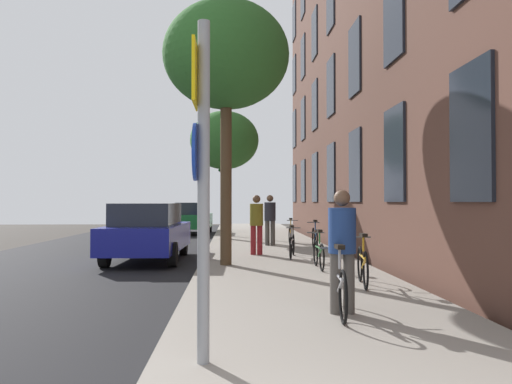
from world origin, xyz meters
TOP-DOWN VIEW (x-y plane):
  - ground_plane at (-2.40, 15.00)m, footprint 41.80×41.80m
  - road_asphalt at (-4.50, 15.00)m, footprint 7.00×38.00m
  - sidewalk at (1.10, 15.00)m, footprint 4.20×38.00m
  - sign_post at (-0.48, 3.05)m, footprint 0.16×0.60m
  - traffic_light at (-0.55, 21.23)m, footprint 0.43×0.24m
  - tree_near at (-0.33, 10.60)m, footprint 3.13×3.13m
  - tree_far at (-0.50, 19.40)m, footprint 2.90×2.90m
  - bicycle_0 at (1.27, 4.99)m, footprint 0.42×1.69m
  - bicycle_1 at (2.24, 7.39)m, footprint 0.43×1.64m
  - bicycle_2 at (1.83, 9.79)m, footprint 0.42×1.62m
  - bicycle_3 at (1.50, 12.19)m, footprint 0.49×1.67m
  - bicycle_4 at (2.54, 14.59)m, footprint 0.42×1.75m
  - bicycle_5 at (2.04, 16.99)m, footprint 0.50×1.59m
  - pedestrian_0 at (1.35, 5.10)m, footprint 0.49×0.49m
  - pedestrian_1 at (0.54, 12.94)m, footprint 0.46×0.46m
  - pedestrian_2 at (1.18, 16.08)m, footprint 0.56×0.56m
  - car_0 at (-2.55, 12.43)m, footprint 2.01×4.50m
  - car_1 at (-2.22, 24.48)m, footprint 1.89×4.25m

SIDE VIEW (x-z plane):
  - ground_plane at x=-2.40m, z-range 0.00..0.00m
  - road_asphalt at x=-4.50m, z-range 0.00..0.01m
  - sidewalk at x=1.10m, z-range 0.00..0.12m
  - bicycle_3 at x=1.50m, z-range 0.02..0.92m
  - bicycle_2 at x=1.83m, z-range 0.02..0.93m
  - bicycle_5 at x=2.04m, z-range 0.02..0.96m
  - bicycle_4 at x=2.54m, z-range 0.01..0.98m
  - bicycle_1 at x=2.24m, z-range 0.01..0.99m
  - bicycle_0 at x=1.27m, z-range 0.01..1.00m
  - car_1 at x=-2.22m, z-range 0.03..1.65m
  - car_0 at x=-2.55m, z-range 0.03..1.65m
  - pedestrian_0 at x=1.35m, z-range 0.24..1.96m
  - pedestrian_1 at x=0.54m, z-range 0.24..2.00m
  - pedestrian_2 at x=1.18m, z-range 0.25..2.04m
  - sign_post at x=-0.48m, z-range 0.35..3.67m
  - traffic_light at x=-0.55m, z-range 0.81..4.53m
  - tree_far at x=-0.50m, z-range 1.54..6.93m
  - tree_near at x=-0.33m, z-range 2.01..8.55m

